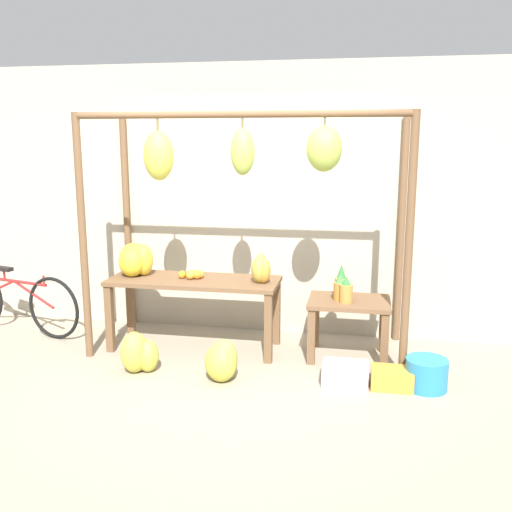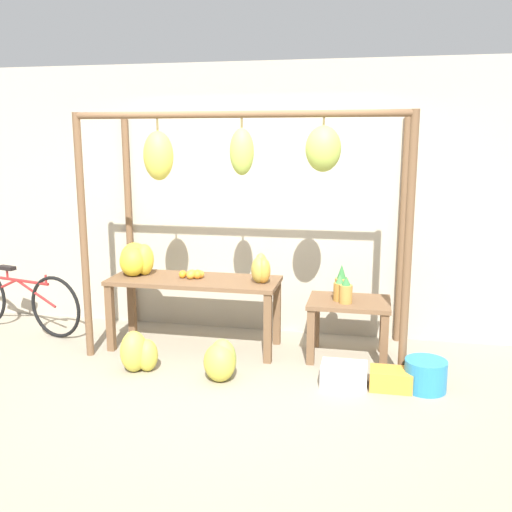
{
  "view_description": "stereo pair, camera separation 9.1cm",
  "coord_description": "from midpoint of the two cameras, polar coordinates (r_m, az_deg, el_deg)",
  "views": [
    {
      "loc": [
        1.06,
        -4.38,
        2.03
      ],
      "look_at": [
        0.09,
        0.8,
        0.95
      ],
      "focal_mm": 40.0,
      "sensor_mm": 36.0,
      "label": 1
    },
    {
      "loc": [
        1.15,
        -4.36,
        2.03
      ],
      "look_at": [
        0.09,
        0.8,
        0.95
      ],
      "focal_mm": 40.0,
      "sensor_mm": 36.0,
      "label": 2
    }
  ],
  "objects": [
    {
      "name": "display_table_side",
      "position": [
        5.43,
        9.74,
        -5.66
      ],
      "size": [
        0.75,
        0.56,
        0.56
      ],
      "color": "brown",
      "rests_on": "ground_plane"
    },
    {
      "name": "fruit_crate_white",
      "position": [
        4.96,
        9.31,
        -11.61
      ],
      "size": [
        0.38,
        0.27,
        0.18
      ],
      "color": "silver",
      "rests_on": "ground_plane"
    },
    {
      "name": "display_table_main",
      "position": [
        5.61,
        -5.71,
        -3.31
      ],
      "size": [
        1.66,
        0.61,
        0.7
      ],
      "color": "brown",
      "rests_on": "ground_plane"
    },
    {
      "name": "fruit_crate_purple",
      "position": [
        4.97,
        13.83,
        -11.87
      ],
      "size": [
        0.34,
        0.24,
        0.17
      ],
      "color": "orange",
      "rests_on": "ground_plane"
    },
    {
      "name": "shop_wall_back",
      "position": [
        6.0,
        0.91,
        5.53
      ],
      "size": [
        8.0,
        0.08,
        2.8
      ],
      "color": "#B2A893",
      "rests_on": "ground_plane"
    },
    {
      "name": "banana_pile_on_table",
      "position": [
        5.82,
        -11.46,
        -0.33
      ],
      "size": [
        0.43,
        0.53,
        0.31
      ],
      "color": "gold",
      "rests_on": "display_table_main"
    },
    {
      "name": "pineapple_cluster",
      "position": [
        5.38,
        9.1,
        -3.13
      ],
      "size": [
        0.18,
        0.34,
        0.31
      ],
      "color": "#B27F38",
      "rests_on": "display_table_side"
    },
    {
      "name": "ground_plane",
      "position": [
        4.94,
        -2.43,
        -12.7
      ],
      "size": [
        20.0,
        20.0,
        0.0
      ],
      "primitive_type": "plane",
      "color": "gray"
    },
    {
      "name": "stall_awning",
      "position": [
        5.07,
        -0.71,
        7.53
      ],
      "size": [
        2.97,
        1.18,
        2.27
      ],
      "color": "brown",
      "rests_on": "ground_plane"
    },
    {
      "name": "orange_pile",
      "position": [
        5.59,
        -5.92,
        -1.81
      ],
      "size": [
        0.25,
        0.19,
        0.09
      ],
      "color": "orange",
      "rests_on": "display_table_main"
    },
    {
      "name": "banana_pile_ground_left",
      "position": [
        5.23,
        -11.17,
        -9.47
      ],
      "size": [
        0.38,
        0.32,
        0.37
      ],
      "color": "gold",
      "rests_on": "ground_plane"
    },
    {
      "name": "papaya_pile",
      "position": [
        5.37,
        1.03,
        -1.4
      ],
      "size": [
        0.25,
        0.24,
        0.28
      ],
      "color": "#B2993D",
      "rests_on": "display_table_main"
    },
    {
      "name": "parked_bicycle",
      "position": [
        6.63,
        -22.33,
        -4.04
      ],
      "size": [
        1.67,
        0.43,
        0.7
      ],
      "color": "black",
      "rests_on": "ground_plane"
    },
    {
      "name": "blue_bucket",
      "position": [
        5.0,
        17.1,
        -11.31
      ],
      "size": [
        0.34,
        0.34,
        0.26
      ],
      "color": "teal",
      "rests_on": "ground_plane"
    },
    {
      "name": "banana_pile_ground_right",
      "position": [
        4.98,
        -3.08,
        -10.43
      ],
      "size": [
        0.38,
        0.42,
        0.36
      ],
      "color": "#9EB247",
      "rests_on": "ground_plane"
    }
  ]
}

